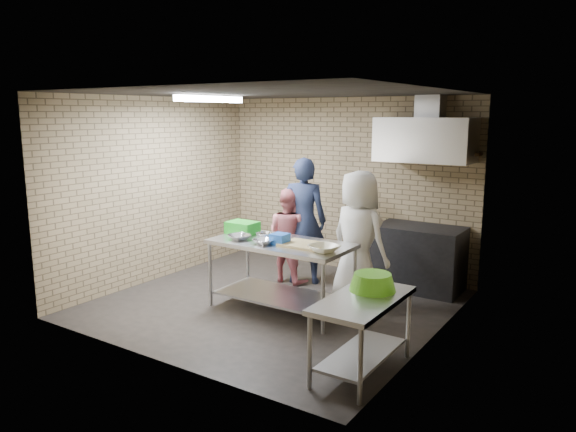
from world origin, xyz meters
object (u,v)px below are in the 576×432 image
Objects in this scene: blue_tub at (280,239)px; green_basin at (373,282)px; man_navy at (303,221)px; prep_table at (281,276)px; bottle_red at (433,144)px; side_counter at (362,335)px; bottle_green at (462,146)px; green_crate at (242,228)px; stove at (418,258)px; woman_white at (358,239)px; woman_pink at (289,235)px.

green_basin is (1.53, -0.64, -0.11)m from blue_tub.
prep_table is at bearing 86.13° from man_navy.
bottle_red reaches higher than man_navy.
prep_table is 1.47× the size of side_counter.
green_basin is at bearing -22.73° from blue_tub.
green_basin is at bearing -90.42° from bottle_green.
prep_table is 1.89m from side_counter.
side_counter is 3.06× the size of green_crate.
bottle_green is at bearing 0.00° from bottle_red.
stove is at bearing -101.77° from bottle_red.
woman_white is (-0.89, -1.28, -1.14)m from bottle_green.
bottle_green is (0.02, 2.74, 1.18)m from green_basin.
bottle_green reaches higher than stove.
woman_white is (1.09, -0.41, -0.05)m from man_navy.
green_crate reaches higher than side_counter.
green_crate is 3.15m from bottle_green.
blue_tub reaches higher than side_counter.
prep_table is 3.84× the size of green_basin.
man_navy reaches higher than green_basin.
blue_tub is at bearing -118.78° from bottle_red.
side_counter is 0.86× the size of woman_pink.
stove reaches higher than side_counter.
green_basin is (0.43, -2.50, 0.38)m from stove.
woman_white is at bearing -112.98° from stove.
prep_table is 1.27× the size of woman_pink.
woman_white is at bearing -110.98° from bottle_red.
man_navy is at bearing 108.21° from prep_table.
green_crate is at bearing 154.22° from side_counter.
prep_table is 3.01m from bottle_green.
man_navy is at bearing -151.24° from bottle_red.
man_navy is (-0.42, 1.23, -0.02)m from blue_tub.
green_basin is 1.70m from woman_white.
prep_table is at bearing 60.45° from woman_white.
green_crate is 2.88m from bottle_red.
stove is 1.21m from woman_white.
man_navy is at bearing -157.73° from stove.
prep_table is 1.10m from woman_white.
bottle_green is 0.09× the size of woman_white.
man_navy is (-1.98, -0.86, -1.09)m from bottle_green.
side_counter is at bearing -85.43° from green_basin.
side_counter is at bearing -29.88° from blue_tub.
woman_pink is at bearing 140.25° from green_basin.
woman_white reaches higher than woman_pink.
prep_table is 9.81× the size of bottle_red.
woman_white reaches higher than blue_tub.
woman_white is (-0.87, 1.46, 0.04)m from green_basin.
woman_white reaches higher than side_counter.
green_crate is 0.78m from blue_tub.
woman_pink is at bearing -152.18° from bottle_red.
green_basin is 2.56× the size of bottle_red.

